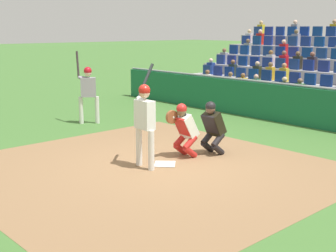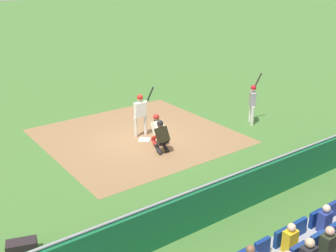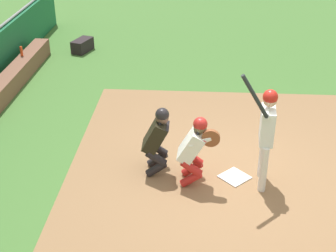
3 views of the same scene
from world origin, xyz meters
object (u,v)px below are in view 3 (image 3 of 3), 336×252
Objects in this scene: catcher_crouching at (195,146)px; home_plate_umpire at (158,137)px; water_bottle_on_bench at (21,51)px; batter_at_plate at (266,128)px; equipment_duffel_bag at (82,45)px; home_plate_marker at (234,177)px; dugout_bench at (17,75)px.

home_plate_umpire is (-0.27, -0.65, -0.01)m from catcher_crouching.
home_plate_umpire is 5.09× the size of water_bottle_on_bench.
batter_at_plate reaches higher than equipment_duffel_bag.
equipment_duffel_bag is at bearing -151.29° from catcher_crouching.
home_plate_umpire reaches higher than catcher_crouching.
catcher_crouching is at bearing -88.29° from batter_at_plate.
dugout_bench reaches higher than home_plate_marker.
dugout_bench is (-3.86, -5.68, -0.88)m from batter_at_plate.
home_plate_umpire reaches higher than home_plate_marker.
water_bottle_on_bench is (-4.63, -4.62, -0.14)m from catcher_crouching.
dugout_bench is 17.05× the size of water_bottle_on_bench.
home_plate_umpire is 5.90m from water_bottle_on_bench.
batter_at_plate is 1.70× the size of catcher_crouching.
dugout_bench is at bearing -124.21° from batter_at_plate.
catcher_crouching is 7.18m from equipment_duffel_bag.
water_bottle_on_bench is at bearing -137.73° from home_plate_umpire.
catcher_crouching is 0.30× the size of dugout_bench.
equipment_duffel_bag is at bearing 144.47° from water_bottle_on_bench.
water_bottle_on_bench is at bearing -135.08° from catcher_crouching.
home_plate_umpire is 6.65m from equipment_duffel_bag.
batter_at_plate is at bearing 51.44° from water_bottle_on_bench.
home_plate_marker is 6.98m from water_bottle_on_bench.
home_plate_marker is 6.44m from dugout_bench.
batter_at_plate is 1.21m from catcher_crouching.
water_bottle_on_bench is at bearing -16.86° from equipment_duffel_bag.
batter_at_plate is at bearing 55.79° from dugout_bench.
home_plate_umpire is 1.80× the size of equipment_duffel_bag.
dugout_bench is at bearing -133.09° from home_plate_umpire.
home_plate_marker is at bearing 54.53° from dugout_bench.
home_plate_marker is at bearing 85.53° from home_plate_umpire.
batter_at_plate is 6.93m from dugout_bench.
equipment_duffel_bag is (-6.01, -2.79, -0.52)m from home_plate_umpire.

